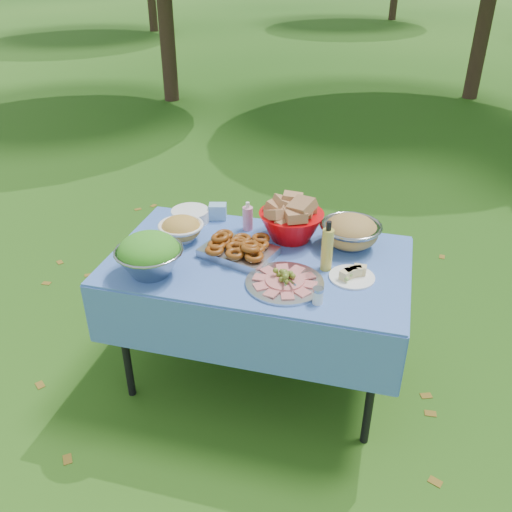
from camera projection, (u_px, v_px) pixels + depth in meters
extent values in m
plane|color=black|center=(258.00, 374.00, 3.06)|extent=(80.00, 80.00, 0.00)
cube|color=#83AFFC|center=(258.00, 320.00, 2.87)|extent=(1.46, 0.86, 0.76)
cylinder|color=white|center=(190.00, 215.00, 3.01)|extent=(0.26, 0.26, 0.07)
cube|color=#89BDE6|center=(218.00, 212.00, 3.03)|extent=(0.11, 0.09, 0.09)
cylinder|color=pink|center=(248.00, 216.00, 2.90)|extent=(0.07, 0.07, 0.16)
cube|color=#A9A8AD|center=(239.00, 248.00, 2.68)|extent=(0.40, 0.33, 0.08)
cylinder|color=#B8BCBF|center=(285.00, 276.00, 2.46)|extent=(0.45, 0.45, 0.08)
cylinder|color=gold|center=(327.00, 246.00, 2.53)|extent=(0.07, 0.07, 0.25)
cylinder|color=white|center=(352.00, 273.00, 2.51)|extent=(0.22, 0.22, 0.06)
cylinder|color=white|center=(318.00, 296.00, 2.33)|extent=(0.06, 0.06, 0.08)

